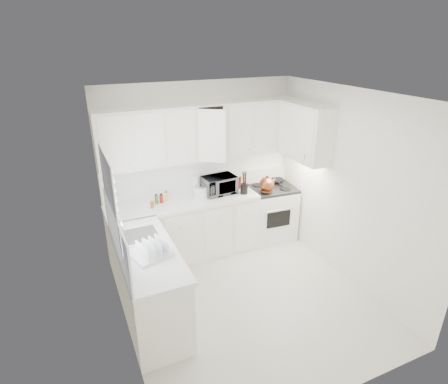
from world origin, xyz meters
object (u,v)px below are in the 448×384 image
stove (270,206)px  utensil_crock (244,182)px  microwave (219,183)px  tea_kettle (267,183)px  rice_cooker (201,191)px  dish_rack (151,248)px

stove → utensil_crock: bearing=-163.0°
stove → microwave: microwave is taller
tea_kettle → rice_cooker: bearing=171.9°
tea_kettle → utensil_crock: 0.38m
microwave → utensil_crock: 0.38m
stove → microwave: 1.04m
stove → tea_kettle: bearing=-133.9°
microwave → rice_cooker: (-0.32, -0.04, -0.06)m
stove → dish_rack: dish_rack is taller
microwave → dish_rack: microwave is taller
microwave → dish_rack: size_ratio=1.25×
tea_kettle → dish_rack: tea_kettle is taller
utensil_crock → dish_rack: utensil_crock is taller
utensil_crock → dish_rack: (-1.71, -1.14, -0.08)m
tea_kettle → microwave: 0.74m
tea_kettle → microwave: size_ratio=0.59×
rice_cooker → utensil_crock: bearing=6.2°
stove → utensil_crock: 0.80m
tea_kettle → dish_rack: size_ratio=0.74×
tea_kettle → dish_rack: bearing=-151.1°
microwave → tea_kettle: bearing=-20.8°
stove → tea_kettle: 0.55m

